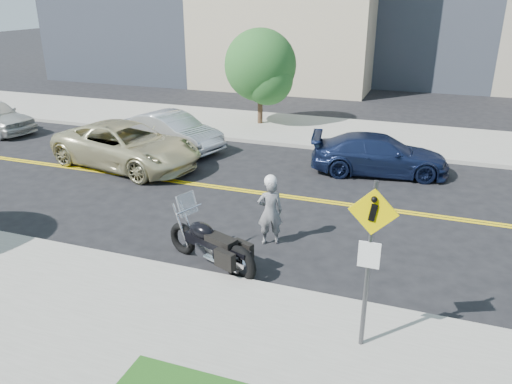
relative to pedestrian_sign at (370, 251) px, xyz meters
The scene contains 10 objects.
ground_plane 7.83m from the pedestrian_sign, 123.64° to the left, with size 120.00×120.00×0.00m, color black.
sidewalk_near 4.75m from the pedestrian_sign, 164.21° to the right, with size 60.00×5.00×0.15m, color #9E9B91.
sidewalk_far 14.56m from the pedestrian_sign, 106.91° to the left, with size 60.00×5.00×0.15m, color #9E9B91.
pedestrian_sign is the anchor object (origin of this frame).
motorcyclist 4.39m from the pedestrian_sign, 129.81° to the left, with size 0.73×0.62×1.80m.
motorcycle 4.23m from the pedestrian_sign, 153.78° to the left, with size 2.56×0.78×1.56m, color black, non-canonical shape.
suv 11.79m from the pedestrian_sign, 142.48° to the left, with size 2.55×5.52×1.53m, color beige.
parked_car_silver 13.06m from the pedestrian_sign, 132.75° to the left, with size 1.50×4.30×1.42m, color silver.
parked_car_blue 9.52m from the pedestrian_sign, 95.16° to the left, with size 1.86×4.57×1.33m, color #182348.
tree_far_a 15.66m from the pedestrian_sign, 115.66° to the left, with size 3.19×3.19×4.36m.
Camera 1 is at (4.86, -13.50, 5.79)m, focal length 35.00 mm.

